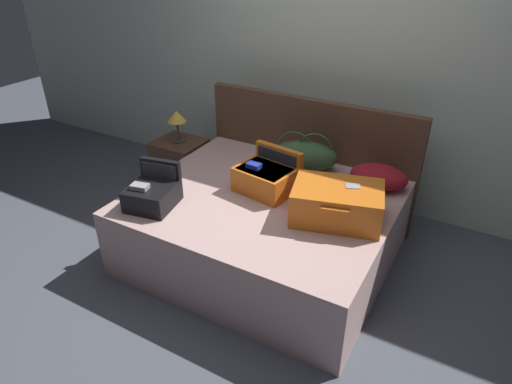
# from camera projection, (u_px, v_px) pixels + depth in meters

# --- Properties ---
(ground_plane) EXTENTS (12.00, 12.00, 0.00)m
(ground_plane) POSITION_uv_depth(u_px,v_px,m) (237.00, 285.00, 3.26)
(ground_plane) COLOR #4C515B
(back_wall) EXTENTS (8.00, 0.10, 2.60)m
(back_wall) POSITION_uv_depth(u_px,v_px,m) (334.00, 57.00, 3.86)
(back_wall) COLOR #B7C1B2
(back_wall) RESTS_ON ground
(bed) EXTENTS (1.85, 1.57, 0.54)m
(bed) POSITION_uv_depth(u_px,v_px,m) (264.00, 227.00, 3.43)
(bed) COLOR #BC9993
(bed) RESTS_ON ground
(headboard) EXTENTS (1.88, 0.08, 1.04)m
(headboard) POSITION_uv_depth(u_px,v_px,m) (309.00, 157.00, 3.93)
(headboard) COLOR #4C3323
(headboard) RESTS_ON ground
(hard_case_large) EXTENTS (0.67, 0.55, 0.24)m
(hard_case_large) POSITION_uv_depth(u_px,v_px,m) (337.00, 203.00, 2.99)
(hard_case_large) COLOR #D16619
(hard_case_large) RESTS_ON bed
(hard_case_medium) EXTENTS (0.46, 0.41, 0.30)m
(hard_case_medium) POSITION_uv_depth(u_px,v_px,m) (267.00, 177.00, 3.33)
(hard_case_medium) COLOR #D16619
(hard_case_medium) RESTS_ON bed
(hard_case_small) EXTENTS (0.37, 0.38, 0.29)m
(hard_case_small) POSITION_uv_depth(u_px,v_px,m) (152.00, 193.00, 3.15)
(hard_case_small) COLOR black
(hard_case_small) RESTS_ON bed
(duffel_bag) EXTENTS (0.60, 0.42, 0.33)m
(duffel_bag) POSITION_uv_depth(u_px,v_px,m) (304.00, 156.00, 3.62)
(duffel_bag) COLOR #2D4C2D
(duffel_bag) RESTS_ON bed
(pillow_near_headboard) EXTENTS (0.46, 0.33, 0.18)m
(pillow_near_headboard) POSITION_uv_depth(u_px,v_px,m) (379.00, 177.00, 3.38)
(pillow_near_headboard) COLOR maroon
(pillow_near_headboard) RESTS_ON bed
(nightstand) EXTENTS (0.44, 0.40, 0.52)m
(nightstand) POSITION_uv_depth(u_px,v_px,m) (181.00, 166.00, 4.35)
(nightstand) COLOR #4C3323
(nightstand) RESTS_ON ground
(table_lamp) EXTENTS (0.18, 0.18, 0.30)m
(table_lamp) POSITION_uv_depth(u_px,v_px,m) (177.00, 118.00, 4.10)
(table_lamp) COLOR #3F3833
(table_lamp) RESTS_ON nightstand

